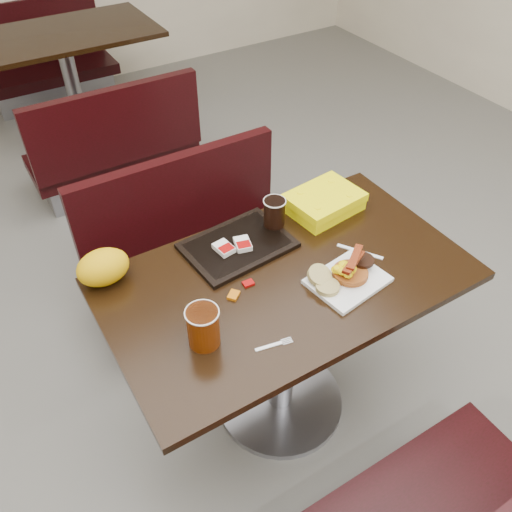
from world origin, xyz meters
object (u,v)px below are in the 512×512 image
table_near (283,347)px  knife (360,252)px  table_far (73,88)px  tray (238,245)px  bench_far_n (46,56)px  clamshell (324,202)px  bench_near_n (199,245)px  coffee_cup_far (274,213)px  platter (348,281)px  hashbrown_sleeve_right (243,244)px  pancake_stack (350,272)px  coffee_cup_near (203,327)px  hashbrown_sleeve_left (224,248)px  fork (269,346)px  paper_bag (103,267)px  bench_near_s (413,511)px  bench_far_s (109,134)px

table_near → knife: bearing=-7.2°
table_far → tray: bearing=-91.6°
bench_far_n → knife: size_ratio=6.13×
tray → clamshell: bearing=-1.9°
bench_near_n → table_far: table_far is taller
table_near → coffee_cup_far: (0.10, 0.23, 0.44)m
platter → hashbrown_sleeve_right: 0.38m
table_far → pancake_stack: (0.17, -2.72, 0.40)m
coffee_cup_near → coffee_cup_far: (0.46, 0.34, 0.00)m
coffee_cup_near → knife: 0.64m
bench_near_n → hashbrown_sleeve_left: 0.66m
table_near → tray: 0.44m
knife → clamshell: bearing=139.1°
coffee_cup_near → tray: size_ratio=0.36×
pancake_stack → clamshell: size_ratio=0.45×
tray → hashbrown_sleeve_right: 0.03m
bench_far_n → platter: platter is taller
platter → knife: (0.13, 0.09, -0.01)m
table_near → platter: platter is taller
bench_near_n → clamshell: size_ratio=3.79×
tray → hashbrown_sleeve_left: 0.06m
bench_near_n → fork: 1.02m
bench_far_n → paper_bag: 3.09m
table_near → table_far: size_ratio=1.00×
knife → bench_near_s: bearing=-55.8°
table_near → bench_far_s: bearing=90.0°
table_far → bench_near_s: bearing=-90.0°
coffee_cup_far → table_near: bearing=-113.2°
bench_near_s → bench_far_n: bearing=90.0°
bench_near_s → hashbrown_sleeve_left: size_ratio=14.07×
platter → clamshell: clamshell is taller
fork → hashbrown_sleeve_left: size_ratio=1.60×
bench_near_s → coffee_cup_near: coffee_cup_near is taller
table_near → clamshell: bearing=35.4°
coffee_cup_near → knife: (0.64, 0.07, -0.06)m
paper_bag → platter: bearing=-32.0°
clamshell → hashbrown_sleeve_right: bearing=179.3°
fork → platter: bearing=24.9°
pancake_stack → table_far: bearing=93.6°
bench_far_s → hashbrown_sleeve_left: 1.75m
knife → paper_bag: size_ratio=0.96×
table_near → hashbrown_sleeve_left: bearing=121.7°
tray → hashbrown_sleeve_left: (-0.06, -0.01, 0.02)m
platter → coffee_cup_far: bearing=89.9°
bench_far_s → platter: bearing=-85.7°
table_far → coffee_cup_near: coffee_cup_near is taller
paper_bag → bench_near_s: bearing=-62.5°
bench_near_s → bench_near_n: bearing=90.0°
table_near → coffee_cup_near: 0.58m
tray → table_near: bearing=-76.7°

